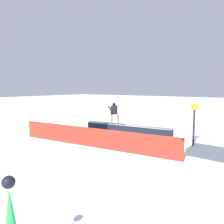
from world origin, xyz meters
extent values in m
plane|color=white|center=(0.00, 0.00, 0.00)|extent=(120.00, 120.00, 0.00)
cube|color=black|center=(0.00, 0.00, 0.30)|extent=(5.96, 1.05, 0.61)
cube|color=white|center=(0.00, 0.00, 0.15)|extent=(5.98, 1.06, 0.15)
cube|color=#8E929A|center=(0.00, 0.00, 0.63)|extent=(5.97, 1.11, 0.04)
cube|color=#122A29|center=(0.90, 0.10, 0.66)|extent=(1.46, 0.66, 0.01)
cylinder|color=gray|center=(1.12, 0.15, 0.98)|extent=(0.17, 0.17, 0.64)
cylinder|color=gray|center=(0.68, 0.04, 0.98)|extent=(0.17, 0.17, 0.64)
cube|color=black|center=(0.96, 0.11, 1.58)|extent=(0.45, 0.34, 0.56)
sphere|color=black|center=(0.96, 0.11, 1.97)|extent=(0.22, 0.22, 0.22)
cylinder|color=black|center=(1.09, 0.32, 1.61)|extent=(0.40, 0.19, 0.50)
cylinder|color=black|center=(0.90, -0.08, 1.61)|extent=(0.17, 0.13, 0.56)
cube|color=red|center=(0.00, 3.56, 0.50)|extent=(9.34, 1.05, 1.00)
sphere|color=black|center=(-4.16, 10.23, 1.64)|extent=(0.20, 0.20, 0.20)
cylinder|color=#262628|center=(-4.30, 0.28, 0.97)|extent=(0.10, 0.10, 1.94)
cube|color=yellow|center=(-4.30, 0.28, 2.09)|extent=(0.40, 0.04, 0.30)
camera|label=1|loc=(-7.28, 11.88, 3.08)|focal=34.57mm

